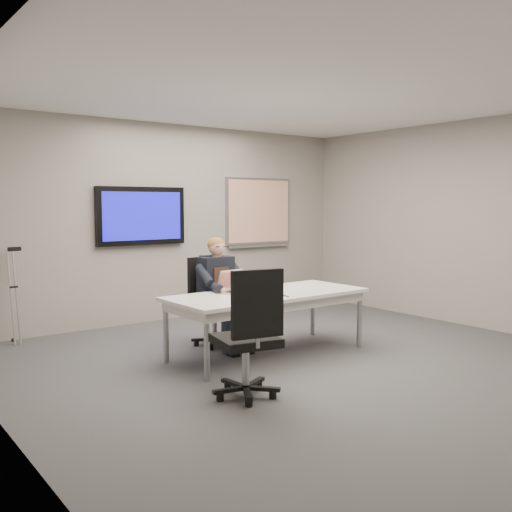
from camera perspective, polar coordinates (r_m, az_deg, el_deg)
floor at (r=6.07m, az=5.72°, el=-10.72°), size 6.00×6.00×0.02m
ceiling at (r=5.95m, az=5.97°, el=16.20°), size 6.00×6.00×0.02m
wall_back at (r=8.30m, az=-8.42°, el=3.34°), size 6.00×0.02×2.80m
wall_left at (r=4.40m, az=-24.20°, el=1.30°), size 0.02×6.00×2.80m
wall_right at (r=8.18m, az=21.46°, el=3.01°), size 0.02×6.00×2.80m
conference_table at (r=6.28m, az=1.18°, el=-4.40°), size 2.26×0.96×0.69m
tv_display at (r=8.02m, az=-11.39°, el=3.95°), size 1.30×0.09×0.80m
whiteboard at (r=9.11m, az=0.27°, el=4.39°), size 1.25×0.08×1.10m
office_chair_far at (r=6.80m, az=-4.42°, el=-6.16°), size 0.57×0.57×1.04m
office_chair_near at (r=4.94m, az=-0.80°, el=-10.18°), size 0.64×0.64×1.13m
seated_person at (r=6.57m, az=-3.23°, el=-4.85°), size 0.41×0.70×1.28m
crutch at (r=7.37m, az=-23.07°, el=-3.52°), size 0.34×0.54×1.23m
laptop at (r=6.31m, az=-2.19°, el=-3.08°), size 0.38×0.37×0.24m
name_tent at (r=5.97m, az=1.39°, el=-3.62°), size 0.28×0.13×0.11m
pen at (r=6.03m, az=2.96°, el=-3.99°), size 0.02×0.12×0.01m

